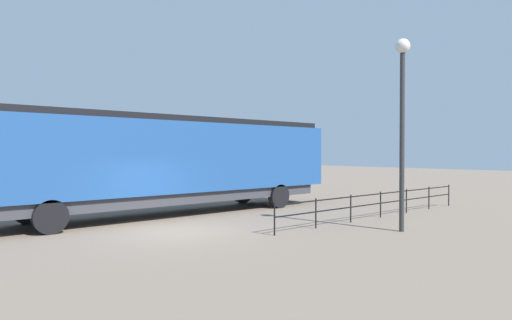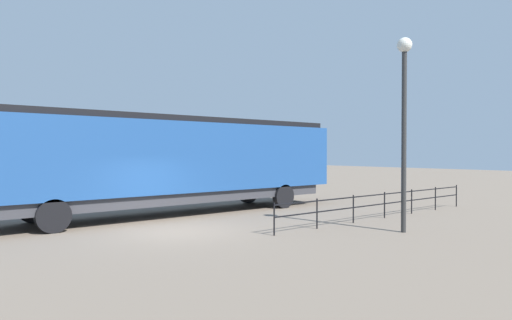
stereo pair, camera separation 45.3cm
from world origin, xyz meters
TOP-DOWN VIEW (x-y plane):
  - ground_plane at (0.00, 0.00)m, footprint 120.00×120.00m
  - locomotive at (-3.56, 2.36)m, footprint 2.96×15.78m
  - lamp_post at (4.85, 5.64)m, footprint 0.48×0.48m
  - platform_fence at (2.61, 7.85)m, footprint 0.05×11.73m

SIDE VIEW (x-z plane):
  - ground_plane at x=0.00m, z-range 0.00..0.00m
  - platform_fence at x=2.61m, z-range 0.16..1.19m
  - locomotive at x=-3.56m, z-range 0.25..4.30m
  - lamp_post at x=4.85m, z-range 1.12..7.42m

